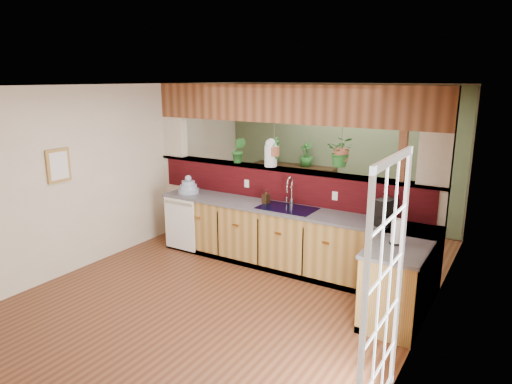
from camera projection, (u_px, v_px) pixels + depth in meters
The scene contains 27 objects.
ground at pixel (234, 289), 5.97m from camera, with size 4.60×7.00×0.01m, color #5B311C.
ceiling at pixel (232, 86), 5.34m from camera, with size 4.60×7.00×0.01m, color brown.
wall_back at pixel (338, 154), 8.56m from camera, with size 4.60×0.02×2.60m, color beige.
wall_left at pixel (106, 173), 6.82m from camera, with size 0.02×7.00×2.60m, color beige.
wall_right at pixel (426, 223), 4.50m from camera, with size 0.02×7.00×2.60m, color beige.
pass_through_partition at pixel (286, 181), 6.79m from camera, with size 4.60×0.21×2.60m.
pass_through_ledge at pixel (284, 169), 6.76m from camera, with size 4.60×0.21×0.04m, color brown.
header_beam at pixel (285, 104), 6.53m from camera, with size 4.60×0.15×0.55m, color brown.
sage_backwall at pixel (337, 154), 8.54m from camera, with size 4.55×0.02×2.55m, color #596C49.
countertop at pixel (321, 248), 6.16m from camera, with size 4.14×1.52×0.90m.
dishwasher at pixel (180, 224), 7.16m from camera, with size 0.58×0.03×0.82m.
navy_sink at pixel (287, 214), 6.46m from camera, with size 0.82×0.50×0.18m.
french_door at pixel (383, 298), 3.50m from camera, with size 0.06×1.02×2.16m, color white.
framed_print at pixel (58, 166), 6.08m from camera, with size 0.04×0.35×0.45m.
faucet at pixel (290, 190), 6.53m from camera, with size 0.19×0.19×0.42m.
dish_stack at pixel (188, 187), 7.26m from camera, with size 0.33×0.33×0.29m.
soap_dispenser at pixel (266, 196), 6.66m from camera, with size 0.09×0.10×0.21m, color #382414.
coffee_maker at pixel (385, 213), 5.68m from camera, with size 0.18×0.30×0.33m.
paper_towel at pixel (396, 232), 5.03m from camera, with size 0.14×0.14×0.30m.
glass_jar at pixel (271, 153), 6.82m from camera, with size 0.19×0.19×0.42m.
ledge_plant_left at pixel (239, 150), 7.11m from camera, with size 0.22×0.18×0.40m, color #20581F.
hanging_plant_a at pixel (274, 141), 6.75m from camera, with size 0.21×0.17×0.49m.
hanging_plant_b at pixel (342, 138), 6.19m from camera, with size 0.43×0.39×0.54m.
shelving_console at pixel (293, 193), 8.94m from camera, with size 1.65×0.44×1.10m, color black.
shelf_plant_a at pixel (275, 152), 8.97m from camera, with size 0.24×0.16×0.46m, color #20581F.
shelf_plant_b at pixel (306, 154), 8.63m from camera, with size 0.26×0.26×0.46m, color #20581F.
floor_plant at pixel (378, 229), 7.28m from camera, with size 0.61×0.53×0.68m, color #20581F.
Camera 1 is at (3.10, -4.54, 2.69)m, focal length 32.00 mm.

